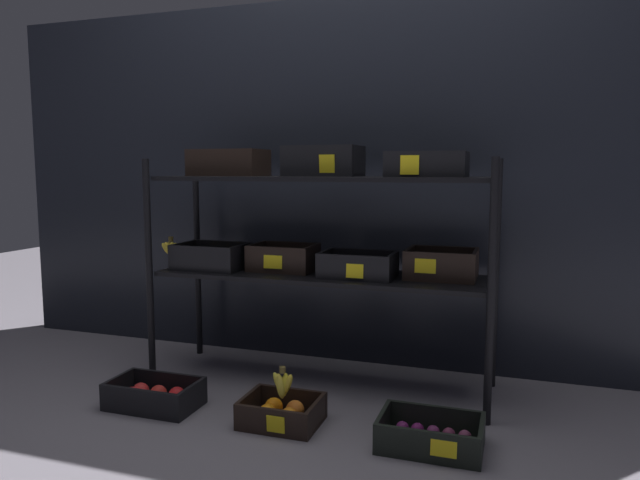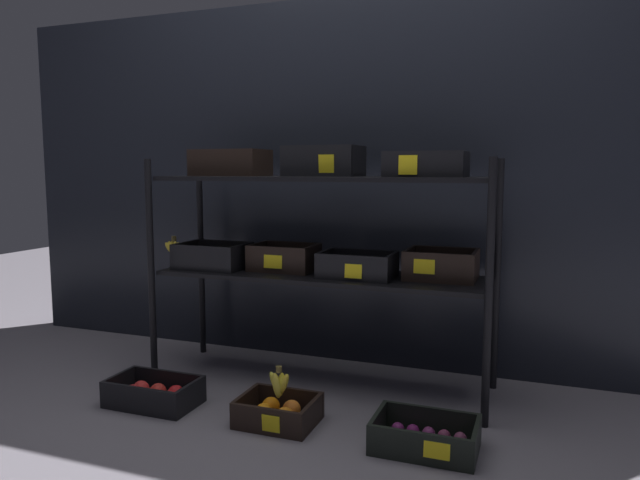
% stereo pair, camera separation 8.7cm
% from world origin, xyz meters
% --- Properties ---
extents(ground_plane, '(10.00, 10.00, 0.00)m').
position_xyz_m(ground_plane, '(0.00, 0.00, 0.00)').
color(ground_plane, slate).
extents(storefront_wall, '(3.94, 0.12, 1.85)m').
position_xyz_m(storefront_wall, '(0.00, 0.42, 0.93)').
color(storefront_wall, black).
rests_on(storefront_wall, ground_plane).
extents(display_rack, '(1.66, 0.47, 1.11)m').
position_xyz_m(display_rack, '(-0.01, 0.01, 0.74)').
color(display_rack, black).
rests_on(display_rack, ground_plane).
extents(crate_ground_apple_red, '(0.38, 0.23, 0.12)m').
position_xyz_m(crate_ground_apple_red, '(-0.57, -0.49, 0.05)').
color(crate_ground_apple_red, black).
rests_on(crate_ground_apple_red, ground_plane).
extents(crate_ground_orange, '(0.30, 0.25, 0.11)m').
position_xyz_m(crate_ground_orange, '(-0.00, -0.47, 0.04)').
color(crate_ground_orange, black).
rests_on(crate_ground_orange, ground_plane).
extents(crate_ground_plum, '(0.37, 0.25, 0.11)m').
position_xyz_m(crate_ground_plum, '(0.59, -0.49, 0.04)').
color(crate_ground_plum, black).
rests_on(crate_ground_plum, ground_plane).
extents(banana_bunch_loose, '(0.11, 0.05, 0.13)m').
position_xyz_m(banana_bunch_loose, '(0.01, -0.48, 0.16)').
color(banana_bunch_loose, brown).
rests_on(banana_bunch_loose, crate_ground_orange).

